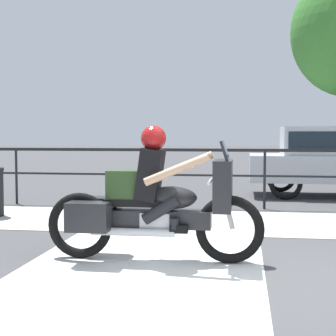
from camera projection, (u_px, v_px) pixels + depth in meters
ground_plane at (283, 283)px, 5.05m from camera, size 120.00×120.00×0.00m
sidewalk_band at (268, 223)px, 8.41m from camera, size 44.00×2.40×0.01m
crosswalk_band at (131, 282)px, 5.07m from camera, size 2.63×6.00×0.01m
fence_railing at (265, 162)px, 9.95m from camera, size 36.00×0.05×1.18m
motorcycle at (153, 202)px, 5.88m from camera, size 2.52×0.76×1.56m
parked_car at (335, 157)px, 11.97m from camera, size 4.16×1.73×1.63m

